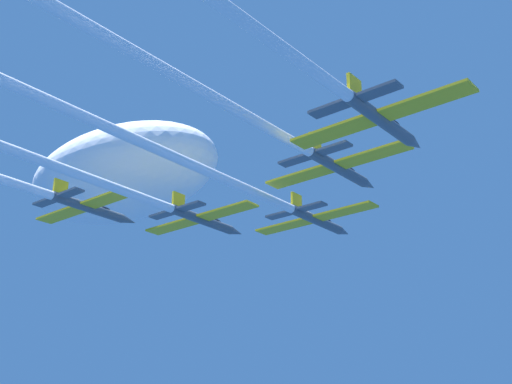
{
  "coord_description": "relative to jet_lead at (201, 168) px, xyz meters",
  "views": [
    {
      "loc": [
        44.74,
        -66.3,
        -27.98
      ],
      "look_at": [
        -0.04,
        -11.58,
        -0.22
      ],
      "focal_mm": 47.41,
      "sensor_mm": 36.0,
      "label": 1
    }
  ],
  "objects": [
    {
      "name": "jet_lead",
      "position": [
        0.0,
        0.0,
        0.0
      ],
      "size": [
        17.09,
        66.31,
        2.83
      ],
      "color": "#4C5660"
    },
    {
      "name": "jet_right_outer",
      "position": [
        20.17,
        -19.55,
        -0.44
      ],
      "size": [
        17.09,
        66.32,
        2.83
      ],
      "color": "#4C5660"
    },
    {
      "name": "jet_left_wing",
      "position": [
        -10.34,
        -8.79,
        -0.33
      ],
      "size": [
        17.09,
        64.12,
        2.83
      ],
      "color": "#4C5660"
    },
    {
      "name": "cloud_puffy",
      "position": [
        -32.58,
        15.56,
        12.92
      ],
      "size": [
        36.55,
        20.1,
        12.79
      ],
      "primitive_type": "ellipsoid",
      "color": "white"
    },
    {
      "name": "jet_right_wing",
      "position": [
        9.89,
        -7.53,
        0.95
      ],
      "size": [
        17.09,
        60.31,
        2.83
      ],
      "color": "#4C5660"
    }
  ]
}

